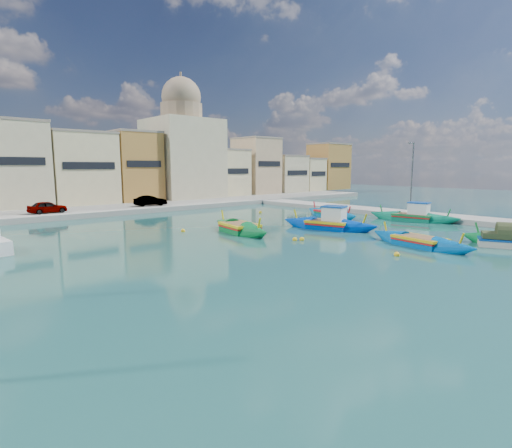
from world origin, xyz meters
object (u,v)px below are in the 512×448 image
luzzu_turquoise_cabin (413,217)px  luzzu_green (240,229)px  quay_street_lamp (412,177)px  luzzu_blue_cabin (329,225)px  luzzu_blue_south (419,243)px  church_block (183,147)px  luzzu_cyan_mid (331,214)px  tender_near (503,240)px

luzzu_turquoise_cabin → luzzu_green: luzzu_turquoise_cabin is taller
quay_street_lamp → luzzu_green: size_ratio=0.91×
luzzu_blue_cabin → luzzu_blue_south: luzzu_blue_cabin is taller
church_block → quay_street_lamp: size_ratio=2.39×
church_block → quay_street_lamp: church_block is taller
luzzu_blue_cabin → luzzu_blue_south: (-1.32, -8.90, -0.14)m
church_block → luzzu_turquoise_cabin: size_ratio=2.02×
luzzu_green → luzzu_cyan_mid: bearing=5.7°
luzzu_turquoise_cabin → luzzu_green: bearing=160.7°
tender_near → church_block: bearing=86.4°
luzzu_blue_cabin → luzzu_green: size_ratio=1.05×
luzzu_blue_cabin → luzzu_cyan_mid: size_ratio=1.04×
church_block → luzzu_green: size_ratio=2.16×
luzzu_blue_cabin → luzzu_green: bearing=151.0°
church_block → luzzu_blue_south: bearing=-99.4°
church_block → luzzu_turquoise_cabin: bearing=-82.0°
church_block → tender_near: (-2.88, -46.16, -7.95)m
tender_near → luzzu_blue_cabin: bearing=102.3°
quay_street_lamp → luzzu_turquoise_cabin: size_ratio=0.85×
quay_street_lamp → church_block: bearing=102.3°
luzzu_cyan_mid → tender_near: 18.49m
church_block → tender_near: bearing=-93.6°
quay_street_lamp → luzzu_green: (-20.05, 4.47, -4.05)m
luzzu_cyan_mid → luzzu_blue_south: 16.38m
luzzu_green → tender_near: (9.73, -16.63, 0.17)m
church_block → luzzu_blue_cabin: 34.80m
luzzu_blue_south → tender_near: (4.10, -3.88, 0.21)m
church_block → tender_near: size_ratio=5.58×
luzzu_turquoise_cabin → luzzu_cyan_mid: luzzu_turquoise_cabin is taller
quay_street_lamp → luzzu_blue_cabin: size_ratio=0.87×
quay_street_lamp → luzzu_cyan_mid: bearing=136.4°
luzzu_turquoise_cabin → luzzu_cyan_mid: bearing=116.2°
luzzu_turquoise_cabin → luzzu_blue_cabin: bearing=167.8°
luzzu_cyan_mid → luzzu_green: 13.97m
luzzu_cyan_mid → luzzu_green: bearing=-174.3°
church_block → luzzu_blue_south: church_block is taller
luzzu_blue_cabin → tender_near: luzzu_blue_cabin is taller
luzzu_blue_cabin → luzzu_green: luzzu_blue_cabin is taller
church_block → luzzu_green: bearing=-113.1°
luzzu_green → tender_near: 19.27m
luzzu_turquoise_cabin → church_block: bearing=98.0°
quay_street_lamp → luzzu_green: 20.94m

